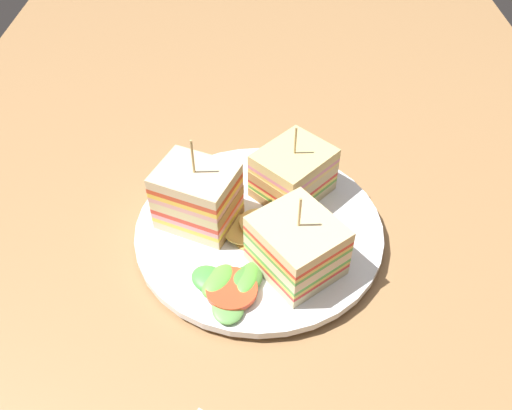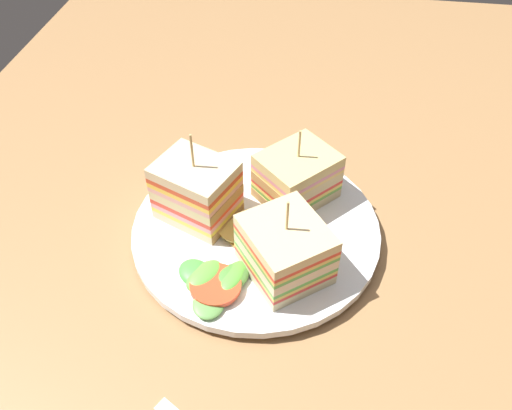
# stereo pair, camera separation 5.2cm
# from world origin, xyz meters

# --- Properties ---
(ground_plane) EXTENTS (1.27, 0.87, 0.02)m
(ground_plane) POSITION_xyz_m (0.00, 0.00, -0.01)
(ground_plane) COLOR #9E7348
(plate) EXTENTS (0.26, 0.26, 0.02)m
(plate) POSITION_xyz_m (0.00, 0.00, 0.01)
(plate) COLOR white
(plate) RESTS_ON ground_plane
(sandwich_wedge_0) EXTENTS (0.09, 0.09, 0.10)m
(sandwich_wedge_0) POSITION_xyz_m (-0.01, -0.06, 0.05)
(sandwich_wedge_0) COLOR beige
(sandwich_wedge_0) RESTS_ON plate
(sandwich_wedge_1) EXTENTS (0.10, 0.10, 0.09)m
(sandwich_wedge_1) POSITION_xyz_m (0.05, 0.04, 0.04)
(sandwich_wedge_1) COLOR beige
(sandwich_wedge_1) RESTS_ON plate
(sandwich_wedge_2) EXTENTS (0.10, 0.10, 0.09)m
(sandwich_wedge_2) POSITION_xyz_m (-0.05, 0.04, 0.04)
(sandwich_wedge_2) COLOR beige
(sandwich_wedge_2) RESTS_ON plate
(chip_pile) EXTENTS (0.05, 0.07, 0.02)m
(chip_pile) POSITION_xyz_m (0.01, -0.01, 0.02)
(chip_pile) COLOR #E5B356
(chip_pile) RESTS_ON plate
(salad_garnish) EXTENTS (0.07, 0.08, 0.01)m
(salad_garnish) POSITION_xyz_m (0.08, -0.03, 0.02)
(salad_garnish) COLOR #54A93D
(salad_garnish) RESTS_ON plate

